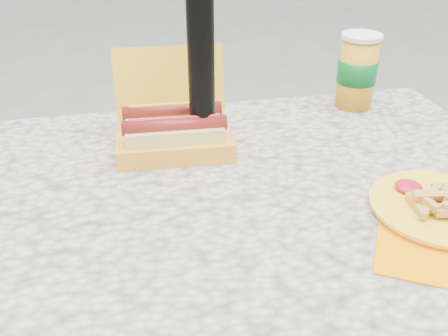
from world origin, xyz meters
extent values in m
cube|color=beige|center=(0.00, 0.00, 0.72)|extent=(1.20, 0.80, 0.05)
cylinder|color=black|center=(-0.50, 0.30, 0.35)|extent=(0.07, 0.07, 0.70)
cylinder|color=black|center=(0.50, 0.30, 0.35)|extent=(0.07, 0.07, 0.70)
cube|color=yellow|center=(-0.06, 0.18, 0.77)|extent=(0.24, 0.16, 0.04)
cube|color=yellow|center=(-0.05, 0.27, 0.86)|extent=(0.23, 0.05, 0.15)
cube|color=#E9D886|center=(-0.06, 0.14, 0.79)|extent=(0.19, 0.06, 0.05)
cylinder|color=maroon|center=(-0.06, 0.14, 0.82)|extent=(0.20, 0.04, 0.03)
cylinder|color=#B41323|center=(-0.06, 0.14, 0.84)|extent=(0.17, 0.02, 0.01)
cube|color=#E9D886|center=(-0.05, 0.21, 0.79)|extent=(0.19, 0.06, 0.05)
cylinder|color=maroon|center=(-0.05, 0.21, 0.82)|extent=(0.20, 0.04, 0.03)
cylinder|color=#CDCA16|center=(-0.05, 0.21, 0.84)|extent=(0.17, 0.02, 0.01)
cube|color=#FF9100|center=(0.29, -0.21, 0.75)|extent=(0.24, 0.24, 0.00)
cylinder|color=yellow|center=(0.35, -0.13, 0.76)|extent=(0.21, 0.21, 0.01)
cylinder|color=yellow|center=(0.35, -0.13, 0.76)|extent=(0.22, 0.22, 0.01)
cube|color=gold|center=(0.31, -0.14, 0.78)|extent=(0.02, 0.05, 0.01)
cube|color=gold|center=(0.33, -0.13, 0.79)|extent=(0.06, 0.03, 0.01)
cube|color=gold|center=(0.34, -0.15, 0.78)|extent=(0.05, 0.02, 0.01)
cube|color=gold|center=(0.35, -0.14, 0.77)|extent=(0.03, 0.05, 0.01)
cube|color=gold|center=(0.38, -0.10, 0.78)|extent=(0.05, 0.02, 0.01)
cube|color=gold|center=(0.34, -0.12, 0.78)|extent=(0.05, 0.04, 0.01)
cube|color=gold|center=(0.32, -0.13, 0.79)|extent=(0.05, 0.02, 0.01)
cube|color=gold|center=(0.36, -0.12, 0.78)|extent=(0.02, 0.05, 0.01)
cube|color=gold|center=(0.31, -0.15, 0.78)|extent=(0.05, 0.05, 0.01)
cube|color=gold|center=(0.30, -0.13, 0.77)|extent=(0.02, 0.05, 0.01)
ellipsoid|color=#B41323|center=(0.32, -0.08, 0.77)|extent=(0.05, 0.05, 0.01)
cube|color=#C90600|center=(0.36, -0.12, 0.78)|extent=(0.09, 0.05, 0.00)
cylinder|color=orange|center=(0.40, 0.32, 0.83)|extent=(0.09, 0.09, 0.17)
cylinder|color=#055B1B|center=(0.40, 0.32, 0.84)|extent=(0.09, 0.09, 0.05)
cylinder|color=white|center=(0.40, 0.32, 0.92)|extent=(0.09, 0.09, 0.01)
camera|label=1|loc=(-0.14, -0.72, 1.23)|focal=40.00mm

